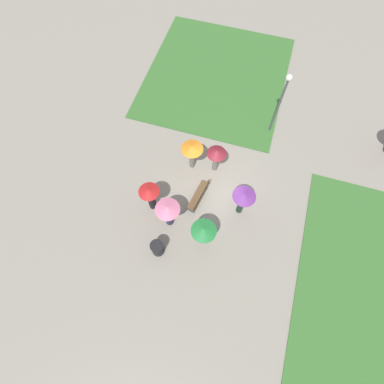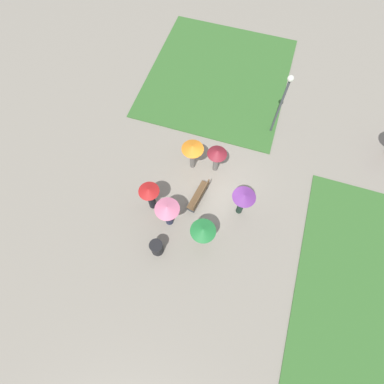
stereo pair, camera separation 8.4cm
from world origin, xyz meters
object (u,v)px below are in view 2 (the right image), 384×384
at_px(crowd_person_green, 203,232).
at_px(crowd_person_maroon, 217,155).
at_px(lamp_post, 283,98).
at_px(trash_bin, 157,248).
at_px(crowd_person_pink, 168,211).
at_px(crowd_person_orange, 193,151).
at_px(park_bench, 199,196).
at_px(crowd_person_purple, 243,200).
at_px(crowd_person_red, 150,195).

distance_m(crowd_person_green, crowd_person_maroon, 4.14).
height_order(lamp_post, trash_bin, lamp_post).
height_order(crowd_person_pink, crowd_person_orange, crowd_person_pink).
bearing_deg(crowd_person_pink, park_bench, -95.95).
xyz_separation_m(lamp_post, crowd_person_pink, (7.11, -3.76, -1.26)).
distance_m(lamp_post, trash_bin, 9.73).
height_order(crowd_person_maroon, crowd_person_pink, crowd_person_pink).
bearing_deg(lamp_post, crowd_person_orange, -45.13).
bearing_deg(crowd_person_green, crowd_person_purple, 68.78).
bearing_deg(crowd_person_maroon, crowd_person_purple, -165.04).
height_order(trash_bin, crowd_person_red, crowd_person_red).
bearing_deg(crowd_person_green, crowd_person_orange, 125.74).
bearing_deg(crowd_person_orange, park_bench, -29.35).
relative_size(trash_bin, crowd_person_purple, 0.49).
distance_m(trash_bin, crowd_person_orange, 5.15).
distance_m(park_bench, crowd_person_maroon, 2.25).
height_order(lamp_post, crowd_person_orange, lamp_post).
bearing_deg(crowd_person_maroon, crowd_person_pink, 132.55).
height_order(crowd_person_green, crowd_person_purple, crowd_person_purple).
height_order(lamp_post, crowd_person_red, lamp_post).
relative_size(park_bench, crowd_person_orange, 0.95).
bearing_deg(crowd_person_orange, lamp_post, 78.41).
height_order(crowd_person_red, crowd_person_orange, crowd_person_red).
distance_m(crowd_person_maroon, crowd_person_pink, 3.91).
relative_size(lamp_post, crowd_person_green, 2.38).
bearing_deg(lamp_post, crowd_person_maroon, -34.96).
xyz_separation_m(lamp_post, crowd_person_orange, (3.63, -3.65, -1.20)).
distance_m(lamp_post, crowd_person_pink, 8.14).
distance_m(trash_bin, crowd_person_maroon, 5.49).
bearing_deg(lamp_post, trash_bin, -23.74).
relative_size(crowd_person_green, crowd_person_orange, 0.92).
height_order(park_bench, crowd_person_red, crowd_person_red).
bearing_deg(park_bench, crowd_person_maroon, -178.30).
xyz_separation_m(crowd_person_red, crowd_person_green, (1.02, 2.96, 0.14)).
relative_size(crowd_person_purple, crowd_person_pink, 1.00).
bearing_deg(crowd_person_pink, lamp_post, -90.83).
height_order(trash_bin, crowd_person_pink, crowd_person_pink).
xyz_separation_m(park_bench, crowd_person_orange, (-1.85, -0.95, 1.03)).
bearing_deg(lamp_post, park_bench, -26.26).
height_order(crowd_person_green, crowd_person_maroon, crowd_person_maroon).
distance_m(lamp_post, crowd_person_purple, 5.65).
distance_m(park_bench, crowd_person_red, 2.54).
height_order(crowd_person_purple, crowd_person_pink, crowd_person_pink).
bearing_deg(crowd_person_red, crowd_person_green, -44.15).
height_order(crowd_person_red, crowd_person_maroon, crowd_person_red).
xyz_separation_m(crowd_person_red, crowd_person_orange, (-2.90, 1.23, 0.24)).
bearing_deg(trash_bin, crowd_person_purple, 134.50).
distance_m(lamp_post, crowd_person_maroon, 4.40).
xyz_separation_m(lamp_post, crowd_person_red, (6.53, -4.88, -1.43)).
bearing_deg(trash_bin, crowd_person_green, 120.63).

